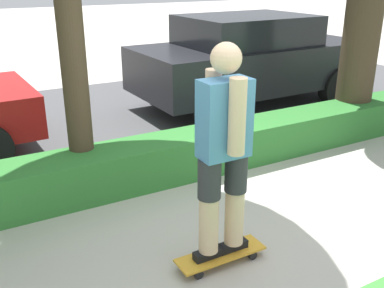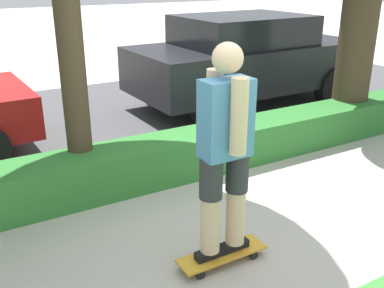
{
  "view_description": "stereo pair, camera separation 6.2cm",
  "coord_description": "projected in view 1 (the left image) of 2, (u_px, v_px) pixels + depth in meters",
  "views": [
    {
      "loc": [
        -2.05,
        -2.89,
        2.37
      ],
      "look_at": [
        -0.1,
        0.6,
        0.82
      ],
      "focal_mm": 42.0,
      "sensor_mm": 36.0,
      "label": 1
    },
    {
      "loc": [
        -2.1,
        -2.86,
        2.37
      ],
      "look_at": [
        -0.1,
        0.6,
        0.82
      ],
      "focal_mm": 42.0,
      "sensor_mm": 36.0,
      "label": 2
    }
  ],
  "objects": [
    {
      "name": "ground_plane",
      "position": [
        233.0,
        245.0,
        4.14
      ],
      "size": [
        60.0,
        60.0,
        0.0
      ],
      "primitive_type": "plane",
      "color": "#ADA89E"
    },
    {
      "name": "street_asphalt",
      "position": [
        93.0,
        120.0,
        7.56
      ],
      "size": [
        16.37,
        5.0,
        0.01
      ],
      "color": "#474749",
      "rests_on": "ground_plane"
    },
    {
      "name": "hedge_row",
      "position": [
        158.0,
        160.0,
        5.35
      ],
      "size": [
        16.37,
        0.6,
        0.5
      ],
      "color": "#2D702D",
      "rests_on": "ground_plane"
    },
    {
      "name": "skateboard",
      "position": [
        221.0,
        255.0,
        3.86
      ],
      "size": [
        0.8,
        0.24,
        0.1
      ],
      "color": "gold",
      "rests_on": "ground_plane"
    },
    {
      "name": "skater_person",
      "position": [
        224.0,
        150.0,
        3.51
      ],
      "size": [
        0.51,
        0.46,
        1.79
      ],
      "color": "black",
      "rests_on": "skateboard"
    },
    {
      "name": "parked_car_middle",
      "position": [
        250.0,
        59.0,
        8.21
      ],
      "size": [
        4.35,
        2.03,
        1.63
      ],
      "rotation": [
        0.0,
        0.0,
        0.03
      ],
      "color": "black",
      "rests_on": "ground_plane"
    }
  ]
}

